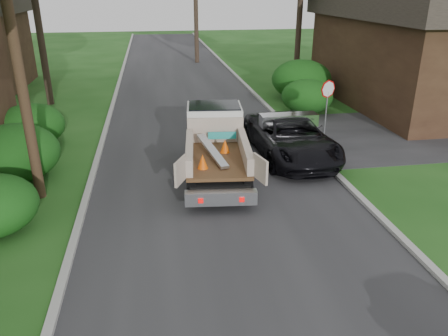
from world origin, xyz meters
TOP-DOWN VIEW (x-y plane):
  - ground at (0.00, 0.00)m, footprint 120.00×120.00m
  - road at (0.00, 10.00)m, footprint 8.00×90.00m
  - curb_left at (-4.10, 10.00)m, footprint 0.20×90.00m
  - curb_right at (4.10, 10.00)m, footprint 0.20×90.00m
  - stop_sign at (5.20, 9.00)m, footprint 0.71×0.32m
  - utility_pole at (-5.48, 4.98)m, footprint 2.42×1.25m
  - house_right at (13.00, 14.00)m, footprint 9.72×12.96m
  - hedge_left_b at (-6.50, 6.50)m, footprint 2.86×2.86m
  - hedge_left_c at (-6.80, 10.00)m, footprint 2.60×2.60m
  - hedge_right_a at (5.80, 13.00)m, footprint 2.60×2.60m
  - hedge_right_b at (6.50, 16.00)m, footprint 3.38×3.38m
  - flatbed_truck at (0.14, 6.40)m, footprint 2.78×5.61m
  - black_pickup at (3.09, 7.09)m, footprint 2.68×5.56m

SIDE VIEW (x-z plane):
  - ground at x=0.00m, z-range 0.00..0.00m
  - road at x=0.00m, z-range -0.01..0.01m
  - curb_left at x=-4.10m, z-range 0.00..0.12m
  - curb_right at x=4.10m, z-range 0.00..0.12m
  - black_pickup at x=3.09m, z-range 0.00..1.52m
  - hedge_left_c at x=-6.80m, z-range 0.00..1.70m
  - hedge_right_a at x=5.80m, z-range 0.00..1.70m
  - hedge_left_b at x=-6.50m, z-range 0.00..1.87m
  - hedge_right_b at x=6.50m, z-range 0.00..2.21m
  - flatbed_truck at x=0.14m, z-range 0.09..2.14m
  - stop_sign at x=5.20m, z-range 0.54..3.02m
  - house_right at x=13.00m, z-range 0.06..6.26m
  - utility_pole at x=-5.48m, z-range 0.17..10.17m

